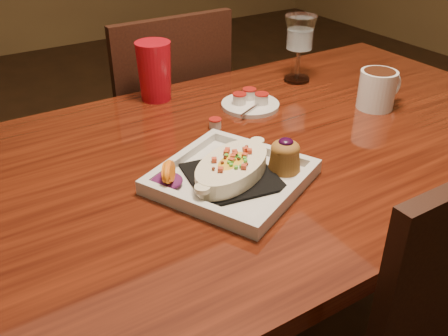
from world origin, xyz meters
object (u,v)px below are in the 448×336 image
table (272,175)px  red_tumbler (155,71)px  plate (236,171)px  saucer (250,103)px  chair_far (162,131)px  goblet (300,36)px  coffee_mug (378,88)px

table → red_tumbler: (-0.13, 0.38, 0.18)m
plate → saucer: plate is taller
chair_far → goblet: (0.29, -0.35, 0.38)m
plate → red_tumbler: red_tumbler is taller
table → red_tumbler: red_tumbler is taller
plate → goblet: size_ratio=1.87×
plate → saucer: 0.38m
red_tumbler → coffee_mug: bearing=-37.9°
table → plate: plate is taller
chair_far → goblet: 0.59m
saucer → coffee_mug: bearing=-32.6°
coffee_mug → saucer: coffee_mug is taller
plate → coffee_mug: (0.52, 0.11, 0.03)m
goblet → coffee_mug: bearing=-79.1°
goblet → red_tumbler: size_ratio=1.21×
saucer → table: bearing=-108.2°
coffee_mug → saucer: (-0.28, 0.18, -0.04)m
coffee_mug → saucer: bearing=148.5°
red_tumbler → plate: bearing=-96.1°
saucer → red_tumbler: red_tumbler is taller
red_tumbler → chair_far: bearing=63.5°
table → goblet: (0.29, 0.28, 0.23)m
saucer → goblet: bearing=20.4°
chair_far → red_tumbler: chair_far is taller
plate → coffee_mug: size_ratio=2.66×
coffee_mug → plate: bearing=-166.6°
table → goblet: 0.47m
table → saucer: 0.23m
table → coffee_mug: 0.38m
coffee_mug → red_tumbler: bearing=143.3°
chair_far → saucer: (0.06, -0.44, 0.25)m
table → saucer: size_ratio=9.62×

